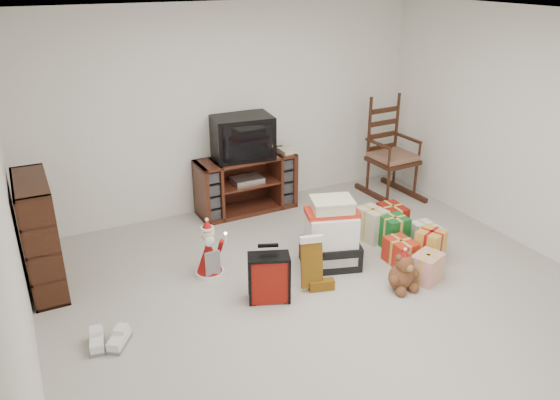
% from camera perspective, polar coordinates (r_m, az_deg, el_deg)
% --- Properties ---
extents(room, '(5.01, 5.01, 2.51)m').
position_cam_1_polar(room, '(4.57, 6.16, 2.45)').
color(room, '#ABA79D').
rests_on(room, ground).
extents(tv_stand, '(1.25, 0.47, 0.71)m').
position_cam_1_polar(tv_stand, '(6.80, -3.54, 1.66)').
color(tv_stand, '#4A1F15').
rests_on(tv_stand, floor).
extents(bookshelf, '(0.30, 0.90, 1.10)m').
position_cam_1_polar(bookshelf, '(5.58, -23.80, -3.56)').
color(bookshelf, '#391A0F').
rests_on(bookshelf, floor).
extents(rocking_chair, '(0.60, 0.94, 1.37)m').
position_cam_1_polar(rocking_chair, '(7.40, 11.37, 4.02)').
color(rocking_chair, '#391A0F').
rests_on(rocking_chair, floor).
extents(gift_pile, '(0.68, 0.57, 0.73)m').
position_cam_1_polar(gift_pile, '(5.58, 5.34, -3.91)').
color(gift_pile, black).
rests_on(gift_pile, floor).
extents(red_suitcase, '(0.40, 0.30, 0.55)m').
position_cam_1_polar(red_suitcase, '(5.04, -1.15, -8.14)').
color(red_suitcase, maroon).
rests_on(red_suitcase, floor).
extents(stocking, '(0.28, 0.18, 0.56)m').
position_cam_1_polar(stocking, '(5.19, 3.32, -6.60)').
color(stocking, '#0C6D0F').
rests_on(stocking, floor).
extents(teddy_bear, '(0.26, 0.23, 0.38)m').
position_cam_1_polar(teddy_bear, '(5.37, 12.62, -7.48)').
color(teddy_bear, brown).
rests_on(teddy_bear, floor).
extents(santa_figurine, '(0.30, 0.28, 0.61)m').
position_cam_1_polar(santa_figurine, '(5.89, 5.47, -3.29)').
color(santa_figurine, maroon).
rests_on(santa_figurine, floor).
extents(mrs_claus_figurine, '(0.30, 0.28, 0.61)m').
position_cam_1_polar(mrs_claus_figurine, '(5.48, -7.46, -5.59)').
color(mrs_claus_figurine, maroon).
rests_on(mrs_claus_figurine, floor).
extents(sneaker_pair, '(0.38, 0.29, 0.10)m').
position_cam_1_polar(sneaker_pair, '(4.81, -17.53, -13.87)').
color(sneaker_pair, white).
rests_on(sneaker_pair, floor).
extents(gift_cluster, '(0.84, 1.22, 0.29)m').
position_cam_1_polar(gift_cluster, '(6.04, 13.02, -4.11)').
color(gift_cluster, red).
rests_on(gift_cluster, floor).
extents(crt_television, '(0.75, 0.58, 0.52)m').
position_cam_1_polar(crt_television, '(6.60, -3.96, 6.58)').
color(crt_television, black).
rests_on(crt_television, tv_stand).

